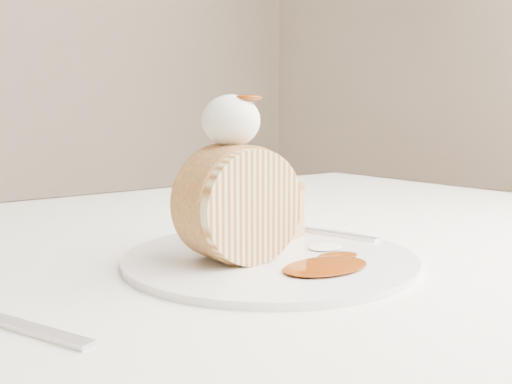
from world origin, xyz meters
TOP-DOWN VIEW (x-y plane):
  - table at (0.00, 0.20)m, footprint 1.40×0.90m
  - plate at (0.01, 0.07)m, footprint 0.34×0.34m
  - roulade_slice at (-0.03, 0.07)m, footprint 0.11×0.06m
  - cake_chunk at (0.06, 0.13)m, footprint 0.08×0.07m
  - whipped_cream at (-0.02, 0.09)m, footprint 0.06×0.06m
  - caramel_drizzle at (-0.01, 0.08)m, footprint 0.03×0.02m
  - caramel_pool at (0.02, -0.00)m, footprint 0.10×0.07m
  - fork at (0.12, 0.10)m, footprint 0.07×0.18m
  - spoon at (-0.24, 0.04)m, footprint 0.08×0.16m

SIDE VIEW (x-z plane):
  - table at x=0.00m, z-range 0.29..1.04m
  - spoon at x=-0.24m, z-range 0.75..0.75m
  - plate at x=0.01m, z-range 0.75..0.76m
  - fork at x=0.12m, z-range 0.76..0.76m
  - caramel_pool at x=0.02m, z-range 0.76..0.76m
  - cake_chunk at x=0.06m, z-range 0.76..0.81m
  - roulade_slice at x=-0.03m, z-range 0.76..0.87m
  - whipped_cream at x=-0.02m, z-range 0.87..0.92m
  - caramel_drizzle at x=-0.01m, z-range 0.92..0.92m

